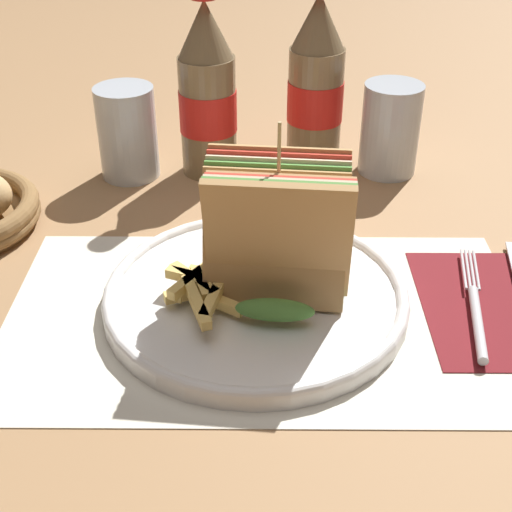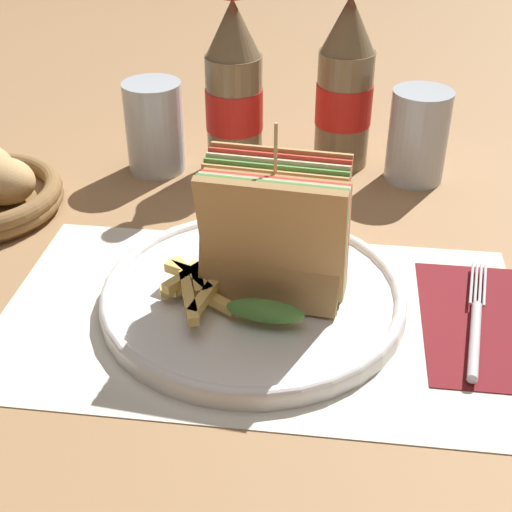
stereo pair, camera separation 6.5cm
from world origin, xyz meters
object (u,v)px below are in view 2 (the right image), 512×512
Objects in this scene: club_sandwich at (274,236)px; fork at (476,327)px; plate_main at (253,295)px; glass_far at (155,132)px; glass_near at (418,136)px; coke_bottle_far at (345,88)px; coke_bottle_near at (234,92)px.

fork is at bearing -5.26° from club_sandwich.
plate_main is at bearing 167.56° from club_sandwich.
club_sandwich reaches higher than glass_far.
glass_near is at bearing 106.19° from fork.
coke_bottle_far is at bearing 80.63° from club_sandwich.
fork is 1.53× the size of glass_near.
plate_main is 0.20m from fork.
glass_far is (-0.23, -0.05, -0.05)m from coke_bottle_far.
coke_bottle_far is 2.08× the size of glass_near.
glass_far is at bearing 150.15° from fork.
club_sandwich is 0.32m from glass_near.
fork is at bearing -83.20° from glass_near.
coke_bottle_far is at bearing 159.84° from glass_near.
coke_bottle_far is (0.13, 0.03, 0.00)m from coke_bottle_near.
fork is at bearing -5.95° from plate_main.
coke_bottle_far reaches higher than glass_far.
coke_bottle_far reaches higher than plate_main.
club_sandwich is 0.30m from coke_bottle_near.
coke_bottle_near is at bearing 105.31° from club_sandwich.
coke_bottle_near and coke_bottle_far have the same top height.
fork is 0.31m from glass_near.
coke_bottle_near is 2.08× the size of glass_near.
coke_bottle_far is (0.05, 0.32, 0.02)m from club_sandwich.
fork is 0.41m from coke_bottle_near.
club_sandwich is at bearing -175.87° from fork.
club_sandwich is 1.48× the size of glass_far.
coke_bottle_near is at bearing 139.82° from fork.
glass_near is at bearing 63.40° from club_sandwich.
glass_far is (-0.17, 0.27, -0.03)m from club_sandwich.
fork is at bearing -39.24° from glass_far.
glass_near is (0.22, 0.00, -0.04)m from coke_bottle_near.
fork is (0.18, -0.02, -0.07)m from club_sandwich.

